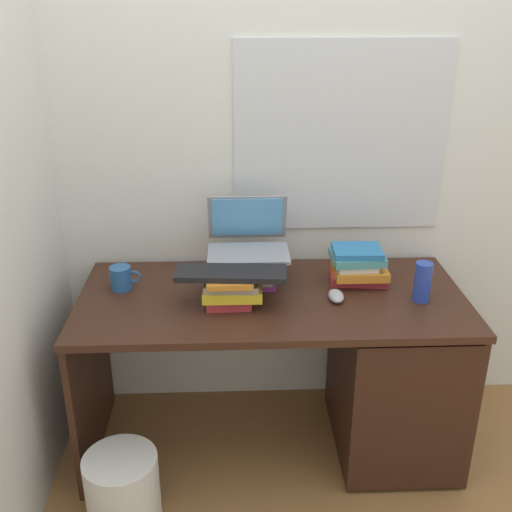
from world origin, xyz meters
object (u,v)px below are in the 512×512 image
Objects in this scene: desk at (366,366)px; wastebasket at (123,490)px; book_stack_tall at (249,270)px; laptop at (248,238)px; book_stack_side at (358,265)px; water_bottle at (423,282)px; computer_mouse at (336,296)px; keyboard at (231,273)px; book_stack_keyboard_riser at (231,290)px; mug at (121,278)px.

desk reaches higher than wastebasket.
laptop is (-0.00, 0.06, 0.12)m from book_stack_tall.
book_stack_side is 1.26m from wastebasket.
water_bottle is (0.67, -0.23, -0.10)m from laptop.
desk is 0.38m from computer_mouse.
book_stack_side is at bearing 23.17° from keyboard.
book_stack_keyboard_riser is 0.07m from keyboard.
water_bottle is at bearing 0.85° from book_stack_keyboard_riser.
book_stack_keyboard_riser is 0.42m from computer_mouse.
wastebasket is (-0.82, -0.37, -0.60)m from computer_mouse.
desk is 14.84× the size of computer_mouse.
keyboard is 0.48m from mug.
laptop is 0.54m from mug.
desk is at bearing -15.95° from book_stack_tall.
book_stack_side is at bearing 29.22° from wastebasket.
wastebasket is at bearing -136.08° from keyboard.
desk is 0.69m from book_stack_keyboard_riser.
desk is 12.39× the size of mug.
water_bottle is 0.55× the size of wastebasket.
book_stack_side reaches higher than desk.
book_stack_tall is at bearing 179.04° from book_stack_side.
mug reaches higher than computer_mouse.
book_stack_tall is 0.20m from book_stack_keyboard_riser.
book_stack_side is 0.85× the size of wastebasket.
computer_mouse is at bearing -32.84° from laptop.
book_stack_tall is at bearing 68.11° from book_stack_keyboard_riser.
water_bottle is at bearing -2.64° from computer_mouse.
mug is 1.20m from water_bottle.
laptop is 2.06× the size of water_bottle.
keyboard is 4.04× the size of computer_mouse.
book_stack_side is 0.20m from computer_mouse.
computer_mouse is 0.84× the size of mug.
book_stack_keyboard_riser is 0.47m from mug.
wastebasket is at bearing -157.94° from desk.
book_stack_tall reaches higher than computer_mouse.
computer_mouse is at bearing -171.02° from desk.
water_bottle is (1.19, -0.15, 0.03)m from mug.
book_stack_keyboard_riser is at bearing -167.79° from keyboard.
wastebasket is at bearing -150.78° from book_stack_side.
wastebasket is at bearing -132.53° from book_stack_tall.
water_bottle is at bearing 17.07° from wastebasket.
computer_mouse is at bearing 177.36° from water_bottle.
book_stack_tall is 0.97m from wastebasket.
mug is (-0.52, -0.08, -0.13)m from laptop.
water_bottle reaches higher than keyboard.
computer_mouse is (0.41, 0.03, -0.12)m from keyboard.
keyboard is at bearing -111.43° from book_stack_tall.
wastebasket is (-0.41, -0.34, -0.72)m from keyboard.
book_stack_tall is 0.92× the size of book_stack_side.
mug is (-0.45, 0.16, -0.09)m from keyboard.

